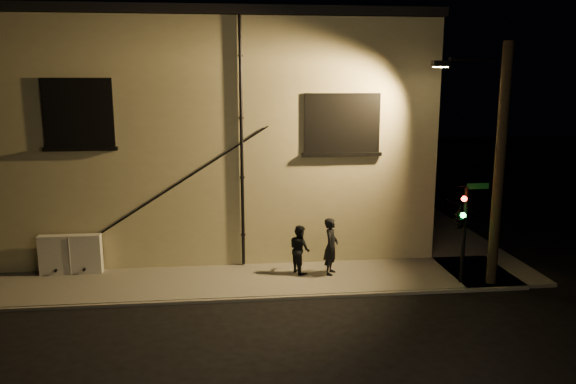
{
  "coord_description": "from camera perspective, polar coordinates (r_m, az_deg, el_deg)",
  "views": [
    {
      "loc": [
        -2.31,
        -15.74,
        6.46
      ],
      "look_at": [
        -0.37,
        1.8,
        2.9
      ],
      "focal_mm": 35.0,
      "sensor_mm": 36.0,
      "label": 1
    }
  ],
  "objects": [
    {
      "name": "building",
      "position": [
        24.83,
        -7.93,
        6.55
      ],
      "size": [
        16.2,
        12.23,
        8.8
      ],
      "color": "#C7BF8F",
      "rests_on": "ground"
    },
    {
      "name": "pedestrian_b",
      "position": [
        18.68,
        1.2,
        -5.81
      ],
      "size": [
        0.87,
        0.96,
        1.62
      ],
      "primitive_type": "imported",
      "rotation": [
        0.0,
        0.0,
        1.96
      ],
      "color": "black",
      "rests_on": "sidewalk"
    },
    {
      "name": "streetlamp_pole",
      "position": [
        18.27,
        20.4,
        2.91
      ],
      "size": [
        2.03,
        1.4,
        7.56
      ],
      "color": "black",
      "rests_on": "ground"
    },
    {
      "name": "sidewalk",
      "position": [
        21.41,
        3.5,
        -6.0
      ],
      "size": [
        21.0,
        16.0,
        0.12
      ],
      "color": "#66655C",
      "rests_on": "ground"
    },
    {
      "name": "traffic_signal",
      "position": [
        18.09,
        17.11,
        -2.53
      ],
      "size": [
        1.21,
        1.87,
        3.2
      ],
      "color": "black",
      "rests_on": "sidewalk"
    },
    {
      "name": "utility_cabinet",
      "position": [
        19.98,
        -21.21,
        -5.92
      ],
      "size": [
        1.99,
        0.34,
        1.31
      ],
      "primitive_type": "cube",
      "color": "silver",
      "rests_on": "sidewalk"
    },
    {
      "name": "ground",
      "position": [
        17.17,
        1.93,
        -10.7
      ],
      "size": [
        90.0,
        90.0,
        0.0
      ],
      "primitive_type": "plane",
      "color": "black"
    },
    {
      "name": "pedestrian_a",
      "position": [
        18.57,
        4.39,
        -5.51
      ],
      "size": [
        0.68,
        0.81,
        1.89
      ],
      "primitive_type": "imported",
      "rotation": [
        0.0,
        0.0,
        1.18
      ],
      "color": "black",
      "rests_on": "sidewalk"
    }
  ]
}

